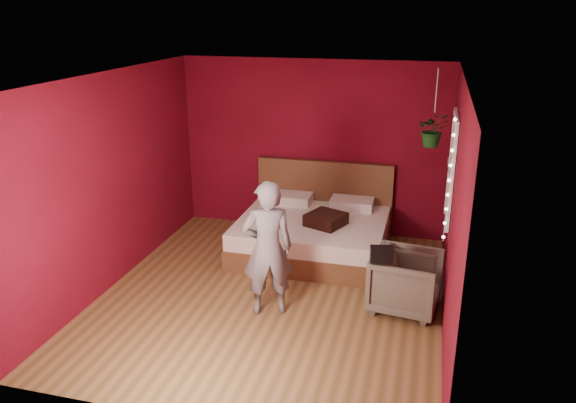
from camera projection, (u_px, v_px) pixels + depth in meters
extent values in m
plane|color=brown|center=(271.00, 296.00, 6.77)|extent=(4.50, 4.50, 0.00)
cube|color=maroon|center=(313.00, 147.00, 8.41)|extent=(4.00, 0.02, 2.60)
cube|color=maroon|center=(187.00, 285.00, 4.28)|extent=(4.00, 0.02, 2.60)
cube|color=maroon|center=(112.00, 181.00, 6.82)|extent=(0.02, 4.50, 2.60)
cube|color=maroon|center=(455.00, 209.00, 5.86)|extent=(0.02, 4.50, 2.60)
cube|color=silver|center=(269.00, 76.00, 5.91)|extent=(4.00, 4.50, 0.02)
cube|color=white|center=(451.00, 168.00, 6.63)|extent=(0.04, 0.97, 1.27)
cube|color=black|center=(450.00, 168.00, 6.63)|extent=(0.02, 0.85, 1.15)
cube|color=white|center=(449.00, 168.00, 6.63)|extent=(0.03, 0.05, 1.15)
cube|color=white|center=(449.00, 168.00, 6.63)|extent=(0.03, 0.85, 0.05)
cylinder|color=silver|center=(449.00, 180.00, 6.16)|extent=(0.01, 0.01, 1.45)
sphere|color=#FFF2CC|center=(443.00, 237.00, 6.38)|extent=(0.04, 0.04, 0.04)
sphere|color=#FFF2CC|center=(445.00, 223.00, 6.32)|extent=(0.04, 0.04, 0.04)
sphere|color=#FFF2CC|center=(446.00, 209.00, 6.27)|extent=(0.04, 0.04, 0.04)
sphere|color=#FFF2CC|center=(448.00, 195.00, 6.21)|extent=(0.04, 0.04, 0.04)
sphere|color=#FFF2CC|center=(449.00, 180.00, 6.16)|extent=(0.04, 0.04, 0.04)
sphere|color=#FFF2CC|center=(451.00, 165.00, 6.10)|extent=(0.04, 0.04, 0.04)
sphere|color=#FFF2CC|center=(452.00, 150.00, 6.05)|extent=(0.04, 0.04, 0.04)
sphere|color=#FFF2CC|center=(454.00, 135.00, 5.99)|extent=(0.04, 0.04, 0.04)
sphere|color=#FFF2CC|center=(455.00, 119.00, 5.93)|extent=(0.04, 0.04, 0.04)
cube|color=brown|center=(312.00, 244.00, 7.89)|extent=(2.05, 1.74, 0.29)
cube|color=white|center=(312.00, 227.00, 7.81)|extent=(2.01, 1.70, 0.23)
cube|color=brown|center=(324.00, 197.00, 8.51)|extent=(2.05, 0.08, 1.13)
cube|color=silver|center=(291.00, 199.00, 8.39)|extent=(0.61, 0.39, 0.14)
cube|color=silver|center=(352.00, 204.00, 8.17)|extent=(0.61, 0.39, 0.14)
imported|color=slate|center=(268.00, 249.00, 6.18)|extent=(0.67, 0.57, 1.56)
imported|color=#656350|center=(406.00, 282.00, 6.38)|extent=(0.85, 0.83, 0.69)
cube|color=black|center=(382.00, 254.00, 6.06)|extent=(0.27, 0.17, 0.18)
cube|color=black|center=(326.00, 219.00, 7.55)|extent=(0.59, 0.59, 0.16)
cylinder|color=silver|center=(436.00, 91.00, 6.81)|extent=(0.01, 0.01, 0.53)
imported|color=#195117|center=(433.00, 130.00, 6.97)|extent=(0.44, 0.40, 0.43)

